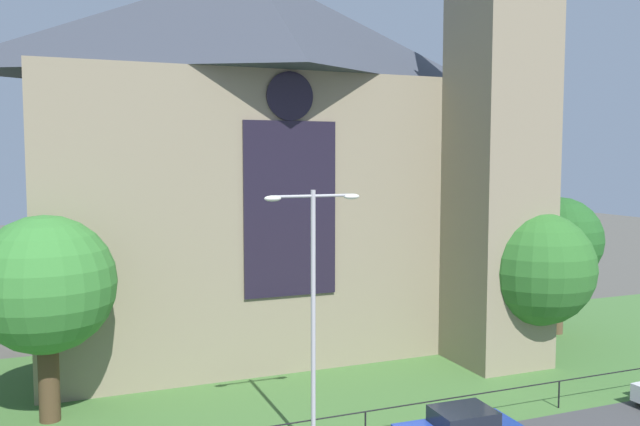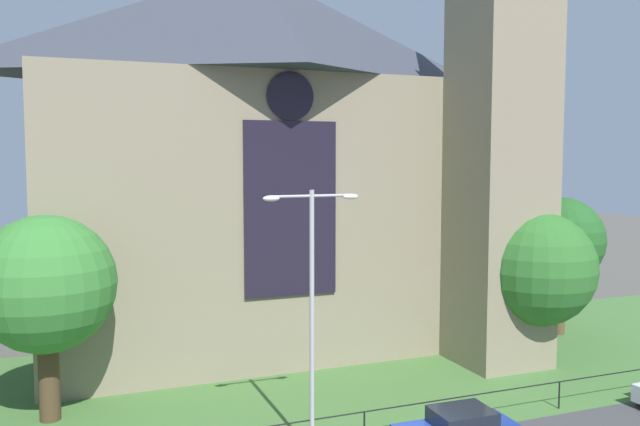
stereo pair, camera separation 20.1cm
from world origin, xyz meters
The scene contains 8 objects.
ground centered at (0.00, 10.00, 0.00)m, with size 160.00×160.00×0.00m, color #56544C.
grass_verge centered at (0.00, 8.00, 0.00)m, with size 120.00×20.00×0.01m, color #477538.
church_building centered at (-0.01, 15.92, 10.27)m, with size 23.20×16.20×26.00m.
iron_railing centered at (-0.78, 2.50, 0.98)m, with size 34.54×0.07×1.13m.
tree_left_near centered at (-11.17, 8.70, 5.25)m, with size 5.24×5.24×7.92m.
tree_right_near centered at (10.48, 7.12, 4.76)m, with size 5.41×5.41×7.49m.
tree_right_far centered at (15.68, 11.60, 5.32)m, with size 4.89×4.89×7.82m.
streetlamp_near centered at (-2.80, 2.40, 5.65)m, with size 3.37×0.26×8.99m.
Camera 1 is at (-10.74, -18.09, 10.08)m, focal length 37.37 mm.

